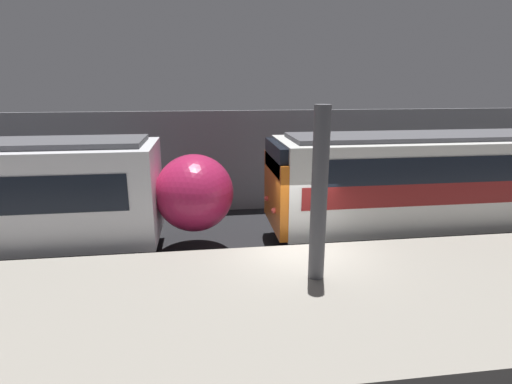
# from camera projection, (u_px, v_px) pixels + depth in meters

# --- Properties ---
(ground_plane) EXTENTS (120.00, 120.00, 0.00)m
(ground_plane) POSITION_uv_depth(u_px,v_px,m) (297.00, 275.00, 11.34)
(ground_plane) COLOR black
(platform) EXTENTS (40.00, 5.32, 0.93)m
(platform) POSITION_uv_depth(u_px,v_px,m) (326.00, 312.00, 8.67)
(platform) COLOR gray
(platform) RESTS_ON ground
(station_rear_barrier) EXTENTS (50.00, 0.15, 4.19)m
(station_rear_barrier) POSITION_uv_depth(u_px,v_px,m) (263.00, 161.00, 16.85)
(station_rear_barrier) COLOR gray
(station_rear_barrier) RESTS_ON ground
(support_pillar_near) EXTENTS (0.36, 0.36, 3.92)m
(support_pillar_near) POSITION_uv_depth(u_px,v_px,m) (319.00, 195.00, 8.76)
(support_pillar_near) COLOR #56565B
(support_pillar_near) RESTS_ON platform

